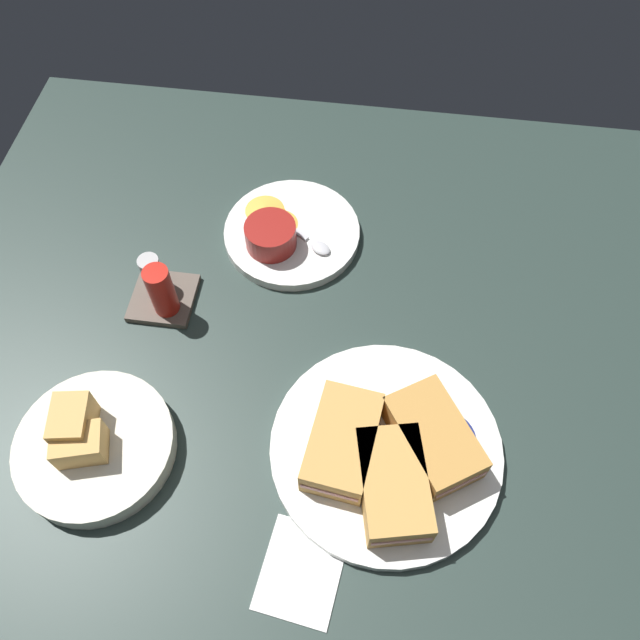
{
  "coord_description": "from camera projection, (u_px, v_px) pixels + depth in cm",
  "views": [
    {
      "loc": [
        -39.1,
        -9.32,
        77.82
      ],
      "look_at": [
        6.62,
        -3.1,
        3.0
      ],
      "focal_mm": 35.67,
      "sensor_mm": 36.0,
      "label": 1
    }
  ],
  "objects": [
    {
      "name": "plantain_chip_scatter",
      "position": [
        270.0,
        215.0,
        0.99
      ],
      "size": [
        10.73,
        11.05,
        0.6
      ],
      "color": "gold",
      "rests_on": "plate_chips_companion"
    },
    {
      "name": "spoon_by_dark_ramekin",
      "position": [
        392.0,
        453.0,
        0.79
      ],
      "size": [
        3.21,
        9.96,
        0.8
      ],
      "color": "silver",
      "rests_on": "plate_sandwich_main"
    },
    {
      "name": "sandwich_half_extra",
      "position": [
        433.0,
        437.0,
        0.78
      ],
      "size": [
        15.04,
        13.44,
        4.8
      ],
      "color": "#C68C42",
      "rests_on": "plate_sandwich_main"
    },
    {
      "name": "condiment_caddy",
      "position": [
        160.0,
        289.0,
        0.9
      ],
      "size": [
        9.0,
        9.0,
        9.5
      ],
      "color": "brown",
      "rests_on": "ground_plane"
    },
    {
      "name": "spoon_by_gravy_ramekin",
      "position": [
        314.0,
        244.0,
        0.96
      ],
      "size": [
        6.66,
        9.06,
        0.8
      ],
      "color": "silver",
      "rests_on": "plate_chips_companion"
    },
    {
      "name": "plate_chips_companion",
      "position": [
        292.0,
        233.0,
        0.99
      ],
      "size": [
        21.04,
        21.04,
        1.6
      ],
      "primitive_type": "cylinder",
      "color": "white",
      "rests_on": "ground_plane"
    },
    {
      "name": "ground_plane",
      "position": [
        292.0,
        374.0,
        0.89
      ],
      "size": [
        110.0,
        110.0,
        3.0
      ],
      "primitive_type": "cube",
      "color": "#283833"
    },
    {
      "name": "sandwich_half_far",
      "position": [
        393.0,
        484.0,
        0.75
      ],
      "size": [
        14.48,
        10.29,
        4.8
      ],
      "color": "tan",
      "rests_on": "plate_sandwich_main"
    },
    {
      "name": "ramekin_dark_sauce",
      "position": [
        442.0,
        445.0,
        0.78
      ],
      "size": [
        7.73,
        7.73,
        4.09
      ],
      "color": "navy",
      "rests_on": "plate_sandwich_main"
    },
    {
      "name": "plate_sandwich_main",
      "position": [
        386.0,
        449.0,
        0.8
      ],
      "size": [
        29.35,
        29.35,
        1.6
      ],
      "primitive_type": "cylinder",
      "color": "white",
      "rests_on": "ground_plane"
    },
    {
      "name": "paper_napkin_folded",
      "position": [
        301.0,
        570.0,
        0.73
      ],
      "size": [
        12.11,
        10.39,
        0.4
      ],
      "primitive_type": "cube",
      "rotation": [
        0.0,
        0.0,
        -0.13
      ],
      "color": "white",
      "rests_on": "ground_plane"
    },
    {
      "name": "sandwich_half_near",
      "position": [
        343.0,
        442.0,
        0.78
      ],
      "size": [
        14.04,
        9.18,
        4.8
      ],
      "color": "tan",
      "rests_on": "plate_sandwich_main"
    },
    {
      "name": "bread_basket_rear",
      "position": [
        93.0,
        444.0,
        0.79
      ],
      "size": [
        19.88,
        19.88,
        8.01
      ],
      "color": "silver",
      "rests_on": "ground_plane"
    },
    {
      "name": "ramekin_light_gravy",
      "position": [
        271.0,
        235.0,
        0.95
      ],
      "size": [
        7.71,
        7.71,
        4.03
      ],
      "color": "maroon",
      "rests_on": "plate_chips_companion"
    }
  ]
}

